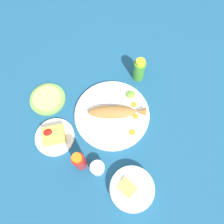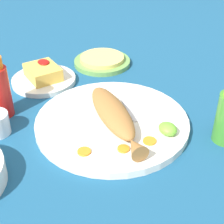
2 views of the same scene
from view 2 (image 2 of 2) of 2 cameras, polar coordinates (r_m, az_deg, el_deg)
The scene contains 13 objects.
ground_plane at distance 0.81m, azimuth 0.00°, elevation -2.23°, with size 4.00×4.00×0.00m, color navy.
main_plate at distance 0.81m, azimuth 0.00°, elevation -1.71°, with size 0.36×0.36×0.02m, color white.
fried_fish at distance 0.78m, azimuth 0.36°, elevation -0.47°, with size 0.28×0.11×0.04m.
fork_near at distance 0.87m, azimuth -1.22°, elevation 2.29°, with size 0.17×0.09×0.00m.
fork_far at distance 0.87m, azimuth 1.73°, elevation 2.27°, with size 0.18×0.07×0.00m.
carrot_slice_near at distance 0.71m, azimuth -4.65°, elevation -6.57°, with size 0.03×0.03×0.00m, color orange.
carrot_slice_mid at distance 0.71m, azimuth 1.91°, elevation -6.13°, with size 0.03×0.03×0.00m, color orange.
carrot_slice_far at distance 0.74m, azimuth 6.27°, elevation -4.80°, with size 0.03×0.03×0.00m, color orange.
lime_wedge_main at distance 0.76m, azimuth 9.26°, elevation -2.78°, with size 0.04×0.04×0.02m, color #6BB233.
side_plate_fries at distance 1.00m, azimuth -11.25°, elevation 5.22°, with size 0.18×0.18×0.01m, color white.
fries_pile at distance 0.99m, azimuth -11.41°, elevation 6.54°, with size 0.10×0.08×0.04m.
tortilla_plate at distance 1.09m, azimuth -1.65°, elevation 8.29°, with size 0.18×0.18×0.01m, color #6B9E4C.
tortilla_stack at distance 1.09m, azimuth -1.67°, elevation 8.91°, with size 0.14×0.14×0.01m, color #E0C666.
Camera 2 is at (-0.55, 0.35, 0.48)m, focal length 55.00 mm.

